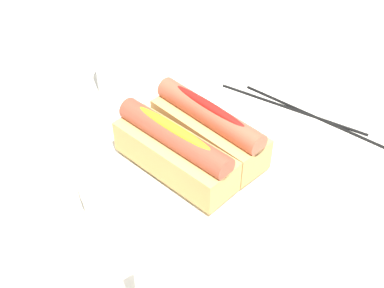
{
  "coord_description": "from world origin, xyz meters",
  "views": [
    {
      "loc": [
        -0.35,
        0.26,
        0.43
      ],
      "look_at": [
        -0.02,
        0.0,
        0.05
      ],
      "focal_mm": 46.21,
      "sensor_mm": 36.0,
      "label": 1
    }
  ],
  "objects_px": {
    "hotdog_front": "(209,128)",
    "chopstick_far": "(313,115)",
    "chopstick_near": "(291,108)",
    "serving_bowl": "(192,166)",
    "hotdog_back": "(174,150)",
    "water_glass": "(120,68)"
  },
  "relations": [
    {
      "from": "serving_bowl",
      "to": "water_glass",
      "type": "xyz_separation_m",
      "value": [
        0.21,
        -0.03,
        0.02
      ]
    },
    {
      "from": "serving_bowl",
      "to": "chopstick_near",
      "type": "height_order",
      "value": "serving_bowl"
    },
    {
      "from": "hotdog_front",
      "to": "hotdog_back",
      "type": "relative_size",
      "value": 0.99
    },
    {
      "from": "water_glass",
      "to": "serving_bowl",
      "type": "bearing_deg",
      "value": 172.1
    },
    {
      "from": "hotdog_front",
      "to": "water_glass",
      "type": "bearing_deg",
      "value": -0.37
    },
    {
      "from": "chopstick_near",
      "to": "chopstick_far",
      "type": "height_order",
      "value": "same"
    },
    {
      "from": "serving_bowl",
      "to": "hotdog_back",
      "type": "distance_m",
      "value": 0.05
    },
    {
      "from": "hotdog_front",
      "to": "chopstick_near",
      "type": "xyz_separation_m",
      "value": [
        0.02,
        -0.17,
        -0.06
      ]
    },
    {
      "from": "hotdog_back",
      "to": "chopstick_far",
      "type": "xyz_separation_m",
      "value": [
        -0.01,
        -0.23,
        -0.06
      ]
    },
    {
      "from": "hotdog_back",
      "to": "chopstick_near",
      "type": "xyz_separation_m",
      "value": [
        0.02,
        -0.22,
        -0.06
      ]
    },
    {
      "from": "serving_bowl",
      "to": "chopstick_near",
      "type": "distance_m",
      "value": 0.19
    },
    {
      "from": "hotdog_front",
      "to": "hotdog_back",
      "type": "distance_m",
      "value": 0.06
    },
    {
      "from": "serving_bowl",
      "to": "hotdog_back",
      "type": "xyz_separation_m",
      "value": [
        -0.0,
        0.03,
        0.04
      ]
    },
    {
      "from": "serving_bowl",
      "to": "hotdog_back",
      "type": "bearing_deg",
      "value": 96.99
    },
    {
      "from": "serving_bowl",
      "to": "chopstick_far",
      "type": "distance_m",
      "value": 0.21
    },
    {
      "from": "hotdog_back",
      "to": "chopstick_near",
      "type": "relative_size",
      "value": 0.71
    },
    {
      "from": "chopstick_far",
      "to": "chopstick_near",
      "type": "bearing_deg",
      "value": 9.06
    },
    {
      "from": "hotdog_front",
      "to": "chopstick_far",
      "type": "bearing_deg",
      "value": -94.29
    },
    {
      "from": "hotdog_back",
      "to": "chopstick_near",
      "type": "height_order",
      "value": "hotdog_back"
    },
    {
      "from": "serving_bowl",
      "to": "chopstick_near",
      "type": "bearing_deg",
      "value": -84.09
    },
    {
      "from": "water_glass",
      "to": "chopstick_near",
      "type": "bearing_deg",
      "value": -138.48
    },
    {
      "from": "serving_bowl",
      "to": "water_glass",
      "type": "height_order",
      "value": "water_glass"
    }
  ]
}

